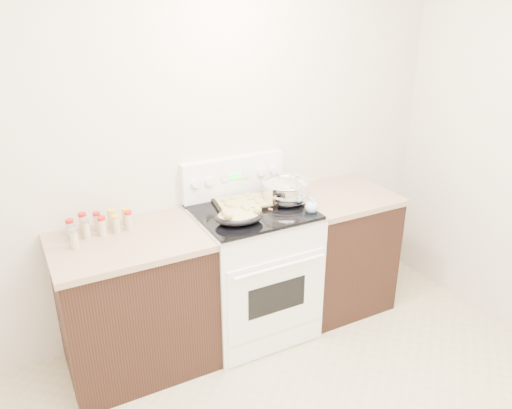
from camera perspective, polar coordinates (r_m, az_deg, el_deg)
room_shell at (r=1.75m, az=10.85°, el=3.57°), size 4.10×3.60×2.75m
counter_left at (r=3.31m, az=-13.58°, el=-10.91°), size 0.93×0.67×0.92m
counter_right at (r=3.89m, az=9.18°, el=-5.04°), size 0.73×0.67×0.92m
kitchen_range at (r=3.53m, az=-0.42°, el=-7.34°), size 0.78×0.73×1.22m
mixing_bowl at (r=3.42m, az=3.50°, el=1.49°), size 0.40×0.40×0.19m
roasting_pan at (r=3.11m, az=-1.93°, el=-1.29°), size 0.34×0.26×0.12m
baking_sheet at (r=3.38m, az=-1.45°, el=0.19°), size 0.43×0.33×0.06m
wooden_spoon at (r=3.29m, az=-0.24°, el=-0.60°), size 0.16×0.23×0.04m
blue_ladle at (r=3.30m, az=6.33°, el=-0.16°), size 0.15×0.27×0.11m
spice_jars at (r=3.16m, az=-17.63°, el=-2.25°), size 0.39×0.23×0.13m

